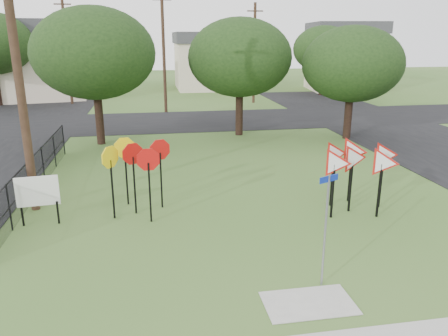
# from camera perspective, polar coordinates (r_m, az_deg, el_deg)

# --- Properties ---
(ground) EXTENTS (140.00, 140.00, 0.00)m
(ground) POSITION_cam_1_polar(r_m,az_deg,el_deg) (12.28, 7.04, -10.97)
(ground) COLOR #385D23
(street_right) EXTENTS (8.00, 50.00, 0.02)m
(street_right) POSITION_cam_1_polar(r_m,az_deg,el_deg) (26.09, 26.45, 2.42)
(street_right) COLOR black
(street_right) RESTS_ON ground
(street_far) EXTENTS (60.00, 8.00, 0.02)m
(street_far) POSITION_cam_1_polar(r_m,az_deg,el_deg) (31.07, -3.54, 6.20)
(street_far) COLOR black
(street_far) RESTS_ON ground
(curb_pad) EXTENTS (2.00, 1.20, 0.02)m
(curb_pad) POSITION_cam_1_polar(r_m,az_deg,el_deg) (10.32, 11.00, -16.95)
(curb_pad) COLOR #9D9C94
(curb_pad) RESTS_ON ground
(street_name_sign) EXTENTS (0.52, 0.25, 2.74)m
(street_name_sign) POSITION_cam_1_polar(r_m,az_deg,el_deg) (10.34, 13.14, -7.07)
(street_name_sign) COLOR gray
(street_name_sign) RESTS_ON ground
(stop_sign_cluster) EXTENTS (2.18, 1.79, 2.44)m
(stop_sign_cluster) POSITION_cam_1_polar(r_m,az_deg,el_deg) (14.50, -11.47, 0.91)
(stop_sign_cluster) COLOR black
(stop_sign_cluster) RESTS_ON ground
(yield_sign_cluster) EXTENTS (3.02, 2.12, 2.38)m
(yield_sign_cluster) POSITION_cam_1_polar(r_m,az_deg,el_deg) (15.14, 16.90, 0.96)
(yield_sign_cluster) COLOR black
(yield_sign_cluster) RESTS_ON ground
(info_board) EXTENTS (1.27, 0.18, 1.59)m
(info_board) POSITION_cam_1_polar(r_m,az_deg,el_deg) (14.69, -23.17, -3.02)
(info_board) COLOR black
(info_board) RESTS_ON ground
(utility_pole_main) EXTENTS (3.55, 0.33, 10.00)m
(utility_pole_main) POSITION_cam_1_polar(r_m,az_deg,el_deg) (15.39, -25.37, 13.44)
(utility_pole_main) COLOR #402B1D
(utility_pole_main) RESTS_ON ground
(far_pole_a) EXTENTS (1.40, 0.24, 9.00)m
(far_pole_a) POSITION_cam_1_polar(r_m,az_deg,el_deg) (34.41, -7.87, 14.80)
(far_pole_a) COLOR #402B1D
(far_pole_a) RESTS_ON ground
(far_pole_b) EXTENTS (1.40, 0.24, 8.50)m
(far_pole_b) POSITION_cam_1_polar(r_m,az_deg,el_deg) (39.50, 3.98, 14.78)
(far_pole_b) COLOR #402B1D
(far_pole_b) RESTS_ON ground
(far_pole_c) EXTENTS (1.40, 0.24, 9.00)m
(far_pole_c) POSITION_cam_1_polar(r_m,az_deg,el_deg) (40.94, -19.83, 14.28)
(far_pole_c) COLOR #402B1D
(far_pole_c) RESTS_ON ground
(fence_run) EXTENTS (0.05, 11.55, 1.50)m
(fence_run) POSITION_cam_1_polar(r_m,az_deg,el_deg) (17.86, -23.32, -0.58)
(fence_run) COLOR black
(fence_run) RESTS_ON ground
(house_left) EXTENTS (10.58, 8.88, 7.20)m
(house_left) POSITION_cam_1_polar(r_m,az_deg,el_deg) (45.70, -23.94, 12.81)
(house_left) COLOR beige
(house_left) RESTS_ON ground
(house_mid) EXTENTS (8.40, 8.40, 6.20)m
(house_mid) POSITION_cam_1_polar(r_m,az_deg,el_deg) (50.96, -1.57, 13.89)
(house_mid) COLOR beige
(house_mid) RESTS_ON ground
(house_right) EXTENTS (8.30, 8.30, 7.20)m
(house_right) POSITION_cam_1_polar(r_m,az_deg,el_deg) (51.06, 15.35, 13.90)
(house_right) COLOR beige
(house_right) RESTS_ON ground
(tree_near_left) EXTENTS (6.40, 6.40, 7.27)m
(tree_near_left) POSITION_cam_1_polar(r_m,az_deg,el_deg) (24.54, -16.62, 14.15)
(tree_near_left) COLOR black
(tree_near_left) RESTS_ON ground
(tree_near_mid) EXTENTS (6.00, 6.00, 6.80)m
(tree_near_mid) POSITION_cam_1_polar(r_m,az_deg,el_deg) (25.94, 2.07, 14.21)
(tree_near_mid) COLOR black
(tree_near_mid) RESTS_ON ground
(tree_near_right) EXTENTS (5.60, 5.60, 6.33)m
(tree_near_right) POSITION_cam_1_polar(r_m,az_deg,el_deg) (25.99, 16.41, 12.88)
(tree_near_right) COLOR black
(tree_near_right) RESTS_ON ground
(tree_far_right) EXTENTS (6.00, 6.00, 6.80)m
(tree_far_right) POSITION_cam_1_polar(r_m,az_deg,el_deg) (45.78, 12.88, 14.92)
(tree_far_right) COLOR black
(tree_far_right) RESTS_ON ground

